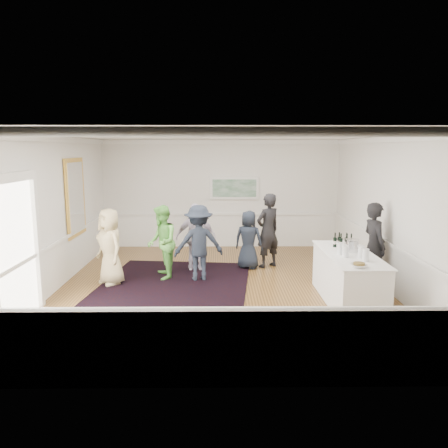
{
  "coord_description": "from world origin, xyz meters",
  "views": [
    {
      "loc": [
        -0.05,
        -9.01,
        2.94
      ],
      "look_at": [
        0.05,
        0.2,
        1.35
      ],
      "focal_mm": 35.0,
      "sensor_mm": 36.0,
      "label": 1
    }
  ],
  "objects_px": {
    "serving_table": "(348,278)",
    "guest_green": "(162,242)",
    "bartender": "(374,246)",
    "ice_bucket": "(352,246)",
    "guest_tan": "(110,247)",
    "guest_lilac": "(196,237)",
    "guest_dark_a": "(199,243)",
    "guest_navy": "(249,240)",
    "nut_bowl": "(359,265)",
    "guest_dark_b": "(268,231)"
  },
  "relations": [
    {
      "from": "guest_tan",
      "to": "guest_lilac",
      "type": "distance_m",
      "value": 2.12
    },
    {
      "from": "guest_tan",
      "to": "nut_bowl",
      "type": "height_order",
      "value": "guest_tan"
    },
    {
      "from": "guest_navy",
      "to": "nut_bowl",
      "type": "height_order",
      "value": "guest_navy"
    },
    {
      "from": "guest_dark_a",
      "to": "nut_bowl",
      "type": "height_order",
      "value": "guest_dark_a"
    },
    {
      "from": "guest_tan",
      "to": "nut_bowl",
      "type": "distance_m",
      "value": 5.22
    },
    {
      "from": "guest_navy",
      "to": "nut_bowl",
      "type": "xyz_separation_m",
      "value": [
        1.63,
        -3.45,
        0.29
      ]
    },
    {
      "from": "guest_green",
      "to": "guest_navy",
      "type": "xyz_separation_m",
      "value": [
        2.03,
        0.84,
        -0.12
      ]
    },
    {
      "from": "guest_lilac",
      "to": "guest_dark_a",
      "type": "relative_size",
      "value": 0.96
    },
    {
      "from": "guest_green",
      "to": "nut_bowl",
      "type": "bearing_deg",
      "value": 43.39
    },
    {
      "from": "serving_table",
      "to": "ice_bucket",
      "type": "height_order",
      "value": "ice_bucket"
    },
    {
      "from": "guest_lilac",
      "to": "guest_navy",
      "type": "height_order",
      "value": "guest_lilac"
    },
    {
      "from": "guest_lilac",
      "to": "nut_bowl",
      "type": "bearing_deg",
      "value": 128.9
    },
    {
      "from": "bartender",
      "to": "guest_tan",
      "type": "relative_size",
      "value": 1.1
    },
    {
      "from": "serving_table",
      "to": "guest_dark_b",
      "type": "xyz_separation_m",
      "value": [
        -1.26,
        2.59,
        0.44
      ]
    },
    {
      "from": "bartender",
      "to": "guest_green",
      "type": "relative_size",
      "value": 1.1
    },
    {
      "from": "guest_dark_a",
      "to": "ice_bucket",
      "type": "distance_m",
      "value": 3.32
    },
    {
      "from": "guest_dark_b",
      "to": "ice_bucket",
      "type": "distance_m",
      "value": 2.8
    },
    {
      "from": "serving_table",
      "to": "ice_bucket",
      "type": "bearing_deg",
      "value": 58.97
    },
    {
      "from": "ice_bucket",
      "to": "nut_bowl",
      "type": "relative_size",
      "value": 0.93
    },
    {
      "from": "guest_lilac",
      "to": "guest_dark_a",
      "type": "distance_m",
      "value": 0.83
    },
    {
      "from": "serving_table",
      "to": "guest_green",
      "type": "xyz_separation_m",
      "value": [
        -3.78,
        1.63,
        0.35
      ]
    },
    {
      "from": "guest_green",
      "to": "nut_bowl",
      "type": "height_order",
      "value": "guest_green"
    },
    {
      "from": "guest_dark_b",
      "to": "guest_dark_a",
      "type": "bearing_deg",
      "value": -0.91
    },
    {
      "from": "serving_table",
      "to": "guest_tan",
      "type": "bearing_deg",
      "value": 165.89
    },
    {
      "from": "guest_dark_a",
      "to": "guest_dark_b",
      "type": "relative_size",
      "value": 0.92
    },
    {
      "from": "serving_table",
      "to": "bartender",
      "type": "bearing_deg",
      "value": 47.3
    },
    {
      "from": "guest_green",
      "to": "guest_dark_b",
      "type": "height_order",
      "value": "guest_dark_b"
    },
    {
      "from": "guest_lilac",
      "to": "nut_bowl",
      "type": "xyz_separation_m",
      "value": [
        2.92,
        -3.3,
        0.19
      ]
    },
    {
      "from": "guest_green",
      "to": "guest_tan",
      "type": "bearing_deg",
      "value": -80.07
    },
    {
      "from": "serving_table",
      "to": "guest_dark_b",
      "type": "relative_size",
      "value": 1.29
    },
    {
      "from": "serving_table",
      "to": "guest_lilac",
      "type": "height_order",
      "value": "guest_lilac"
    },
    {
      "from": "serving_table",
      "to": "nut_bowl",
      "type": "height_order",
      "value": "nut_bowl"
    },
    {
      "from": "guest_dark_a",
      "to": "guest_green",
      "type": "bearing_deg",
      "value": -19.1
    },
    {
      "from": "bartender",
      "to": "ice_bucket",
      "type": "relative_size",
      "value": 7.1
    },
    {
      "from": "serving_table",
      "to": "guest_dark_b",
      "type": "distance_m",
      "value": 2.92
    },
    {
      "from": "guest_dark_a",
      "to": "nut_bowl",
      "type": "xyz_separation_m",
      "value": [
        2.81,
        -2.48,
        0.15
      ]
    },
    {
      "from": "serving_table",
      "to": "bartender",
      "type": "distance_m",
      "value": 1.22
    },
    {
      "from": "guest_navy",
      "to": "nut_bowl",
      "type": "relative_size",
      "value": 5.16
    },
    {
      "from": "guest_lilac",
      "to": "guest_tan",
      "type": "bearing_deg",
      "value": 28.71
    },
    {
      "from": "serving_table",
      "to": "guest_lilac",
      "type": "distance_m",
      "value": 3.84
    },
    {
      "from": "serving_table",
      "to": "ice_bucket",
      "type": "xyz_separation_m",
      "value": [
        0.09,
        0.15,
        0.6
      ]
    },
    {
      "from": "serving_table",
      "to": "ice_bucket",
      "type": "distance_m",
      "value": 0.62
    },
    {
      "from": "bartender",
      "to": "guest_lilac",
      "type": "distance_m",
      "value": 4.1
    },
    {
      "from": "guest_green",
      "to": "ice_bucket",
      "type": "xyz_separation_m",
      "value": [
        3.87,
        -1.49,
        0.24
      ]
    },
    {
      "from": "guest_navy",
      "to": "ice_bucket",
      "type": "bearing_deg",
      "value": 148.83
    },
    {
      "from": "guest_lilac",
      "to": "guest_dark_a",
      "type": "xyz_separation_m",
      "value": [
        0.1,
        -0.82,
        0.04
      ]
    },
    {
      "from": "guest_lilac",
      "to": "ice_bucket",
      "type": "xyz_separation_m",
      "value": [
        3.13,
        -2.17,
        0.27
      ]
    },
    {
      "from": "bartender",
      "to": "nut_bowl",
      "type": "bearing_deg",
      "value": 143.31
    },
    {
      "from": "ice_bucket",
      "to": "nut_bowl",
      "type": "bearing_deg",
      "value": -100.7
    },
    {
      "from": "guest_dark_b",
      "to": "guest_navy",
      "type": "bearing_deg",
      "value": -20.51
    }
  ]
}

